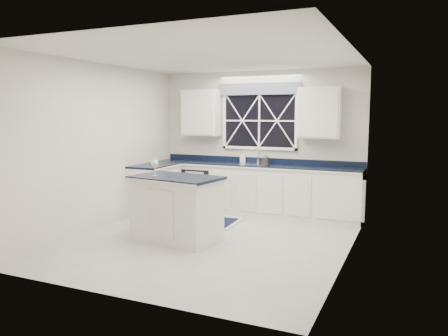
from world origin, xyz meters
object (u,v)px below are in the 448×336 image
at_px(faucet, 258,155).
at_px(kettle, 266,160).
at_px(dishwasher, 202,188).
at_px(wine_glass, 155,164).
at_px(soap_bottle, 243,157).
at_px(island, 176,208).

relative_size(faucet, kettle, 1.20).
relative_size(dishwasher, kettle, 3.25).
xyz_separation_m(kettle, wine_glass, (-0.97, -2.30, 0.12)).
bearing_deg(soap_bottle, island, -93.26).
bearing_deg(kettle, faucet, 150.87).
relative_size(island, kettle, 5.50).
bearing_deg(soap_bottle, wine_glass, -100.55).
xyz_separation_m(island, wine_glass, (-0.32, -0.07, 0.66)).
bearing_deg(island, wine_glass, -159.30).
xyz_separation_m(faucet, wine_glass, (-0.78, -2.42, 0.04)).
distance_m(dishwasher, island, 2.25).
bearing_deg(kettle, island, -105.00).
distance_m(kettle, soap_bottle, 0.53).
xyz_separation_m(wine_glass, soap_bottle, (0.46, 2.44, -0.10)).
bearing_deg(wine_glass, dishwasher, 98.32).
relative_size(island, soap_bottle, 6.73).
xyz_separation_m(faucet, soap_bottle, (-0.32, 0.03, -0.06)).
bearing_deg(soap_bottle, faucet, -4.57).
xyz_separation_m(dishwasher, island, (0.65, -2.15, 0.07)).
relative_size(faucet, island, 0.22).
xyz_separation_m(faucet, kettle, (0.19, -0.11, -0.08)).
distance_m(island, wine_glass, 0.73).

